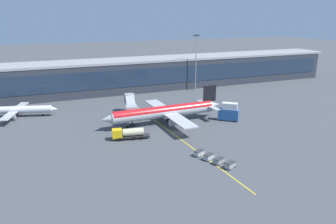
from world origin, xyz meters
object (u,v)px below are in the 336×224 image
(catering_lift, at_px, (229,112))
(baggage_cart_2, at_px, (209,157))
(commuter_jet_far, at_px, (17,110))
(main_airliner, at_px, (165,112))
(fuel_tanker, at_px, (128,133))
(baggage_cart_0, at_px, (230,165))
(baggage_cart_3, at_px, (199,153))
(baggage_cart_1, at_px, (219,161))

(catering_lift, xyz_separation_m, baggage_cart_2, (-21.33, -24.81, -2.28))
(baggage_cart_2, xyz_separation_m, commuter_jet_far, (-46.41, 56.65, 1.77))
(main_airliner, height_order, catering_lift, main_airliner)
(fuel_tanker, bearing_deg, baggage_cart_0, -56.91)
(baggage_cart_0, bearing_deg, main_airliner, 93.87)
(commuter_jet_far, bearing_deg, baggage_cart_2, -50.67)
(catering_lift, height_order, baggage_cart_0, catering_lift)
(baggage_cart_3, relative_size, commuter_jet_far, 0.11)
(baggage_cart_0, relative_size, baggage_cart_3, 1.00)
(baggage_cart_2, height_order, baggage_cart_3, same)
(baggage_cart_0, height_order, commuter_jet_far, commuter_jet_far)
(baggage_cart_2, bearing_deg, baggage_cart_1, -67.81)
(baggage_cart_1, relative_size, baggage_cart_2, 1.00)
(main_airliner, xyz_separation_m, catering_lift, (21.37, -5.49, -1.04))
(baggage_cart_3, bearing_deg, baggage_cart_2, -67.81)
(catering_lift, distance_m, baggage_cart_2, 32.80)
(fuel_tanker, relative_size, catering_lift, 1.62)
(baggage_cart_2, relative_size, baggage_cart_3, 1.00)
(catering_lift, relative_size, baggage_cart_1, 2.26)
(catering_lift, xyz_separation_m, baggage_cart_1, (-20.12, -27.77, -2.28))
(baggage_cart_0, height_order, baggage_cart_3, same)
(baggage_cart_2, distance_m, baggage_cart_3, 3.20)
(main_airliner, bearing_deg, baggage_cart_2, -89.93)
(baggage_cart_0, bearing_deg, baggage_cart_2, 112.19)
(baggage_cart_2, bearing_deg, baggage_cart_3, 112.19)
(main_airliner, bearing_deg, baggage_cart_1, -87.86)
(main_airliner, bearing_deg, baggage_cart_3, -92.46)
(main_airliner, xyz_separation_m, commuter_jet_far, (-46.38, 26.35, -1.55))
(baggage_cart_0, xyz_separation_m, baggage_cart_1, (-1.21, 2.96, 0.00))
(baggage_cart_2, bearing_deg, commuter_jet_far, 129.33)
(baggage_cart_0, distance_m, baggage_cart_2, 6.40)
(commuter_jet_far, bearing_deg, baggage_cart_0, -52.03)
(baggage_cart_0, relative_size, baggage_cart_1, 1.00)
(catering_lift, xyz_separation_m, baggage_cart_3, (-22.54, -21.85, -2.28))
(fuel_tanker, relative_size, baggage_cart_2, 3.65)
(baggage_cart_1, height_order, commuter_jet_far, commuter_jet_far)
(baggage_cart_1, distance_m, commuter_jet_far, 76.32)
(commuter_jet_far, bearing_deg, main_airliner, -29.60)
(fuel_tanker, height_order, baggage_cart_3, fuel_tanker)
(commuter_jet_far, bearing_deg, catering_lift, -25.17)
(fuel_tanker, bearing_deg, main_airliner, 31.34)
(fuel_tanker, bearing_deg, baggage_cart_2, -54.24)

